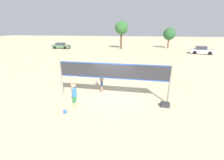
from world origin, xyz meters
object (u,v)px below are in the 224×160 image
Objects in this scene: player_spiker at (74,93)px; parked_car_mid at (61,46)px; parked_car_near at (202,51)px; volleyball at (65,111)px; tree_right_cluster at (121,28)px; player_blocker at (102,77)px; gear_bag at (165,105)px; tree_left_cluster at (169,34)px; volleyball_net at (112,75)px.

player_spiker reaches higher than parked_car_mid.
volleyball is at bearing -109.86° from parked_car_near.
tree_right_cluster is (14.75, 2.75, 4.21)m from parked_car_mid.
tree_right_cluster is (-0.92, 30.90, 4.74)m from volleyball.
player_blocker is 27.81m from tree_right_cluster.
tree_left_cluster is at bearing 81.20° from gear_bag.
volleyball_net is 32.89m from tree_left_cluster.
player_spiker is at bearing -166.43° from gear_bag.
player_blocker is 10.06× the size of volleyball.
player_blocker is 0.50× the size of parked_car_near.
tree_left_cluster is at bearing 11.62° from parked_car_mid.
player_spiker is at bearing -18.24° from player_blocker.
tree_left_cluster is (-5.02, 8.55, 2.82)m from parked_car_near.
volleyball_net is 1.50× the size of tree_left_cluster.
parked_car_mid is 0.66× the size of tree_right_cluster.
volleyball is 0.05× the size of parked_car_near.
parked_car_near is (15.39, 24.95, -0.40)m from player_spiker.
player_spiker is 31.87m from parked_car_mid.
parked_car_mid is at bearing 124.87° from volleyball_net.
player_blocker reaches higher than gear_bag.
player_spiker is 30.56m from tree_right_cluster.
parked_car_mid reaches higher than gear_bag.
tree_right_cluster reaches higher than player_spiker.
player_spiker is at bearing -109.87° from parked_car_near.
gear_bag is at bearing -77.03° from tree_right_cluster.
tree_left_cluster reaches higher than volleyball_net.
gear_bag is at bearing -76.43° from player_spiker.
player_blocker reaches higher than parked_car_mid.
tree_left_cluster is at bearing 15.38° from tree_right_cluster.
gear_bag is at bearing 18.34° from volleyball.
player_blocker reaches higher than player_spiker.
tree_right_cluster reaches higher than gear_bag.
parked_car_mid is (-21.43, 26.24, 0.51)m from gear_bag.
volleyball_net is 26.84m from parked_car_near.
parked_car_near reaches higher than gear_bag.
parked_car_near is at bearing 146.84° from player_blocker.
tree_right_cluster is (-16.68, 5.34, 4.20)m from parked_car_near.
volleyball_net reaches higher than parked_car_near.
player_spiker is at bearing -137.74° from volleyball_net.
player_blocker is at bearing -107.11° from tree_left_cluster.
player_spiker reaches higher than parked_car_near.
parked_car_near is 31.53m from parked_car_mid.
volleyball is 6.07m from gear_bag.
player_spiker reaches higher than gear_bag.
gear_bag is at bearing 71.28° from player_blocker.
gear_bag is 0.08× the size of tree_right_cluster.
tree_right_cluster reaches higher than tree_left_cluster.
volleyball_net is at bearing -56.22° from parked_car_mid.
volleyball_net is 1.16× the size of tree_right_cluster.
tree_left_cluster reaches higher than gear_bag.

